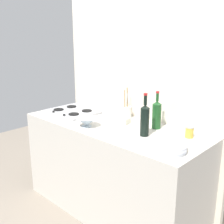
{
  "coord_description": "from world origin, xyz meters",
  "views": [
    {
      "loc": [
        1.69,
        -1.79,
        1.71
      ],
      "look_at": [
        0.0,
        0.0,
        1.02
      ],
      "focal_mm": 44.94,
      "sensor_mm": 36.0,
      "label": 1
    }
  ],
  "objects_px": {
    "mixing_bowl": "(87,122)",
    "butter_dish": "(122,120)",
    "stovetop_hob": "(73,112)",
    "wine_bottle_mid_left": "(157,114)",
    "wine_bottle_leftmost": "(145,119)",
    "utensil_crock": "(126,112)",
    "plate_stack": "(169,148)",
    "condiment_jar_front": "(189,132)"
  },
  "relations": [
    {
      "from": "butter_dish",
      "to": "stovetop_hob",
      "type": "bearing_deg",
      "value": -171.41
    },
    {
      "from": "wine_bottle_leftmost",
      "to": "wine_bottle_mid_left",
      "type": "relative_size",
      "value": 1.06
    },
    {
      "from": "condiment_jar_front",
      "to": "utensil_crock",
      "type": "bearing_deg",
      "value": 174.79
    },
    {
      "from": "utensil_crock",
      "to": "wine_bottle_leftmost",
      "type": "bearing_deg",
      "value": -32.72
    },
    {
      "from": "condiment_jar_front",
      "to": "mixing_bowl",
      "type": "bearing_deg",
      "value": -154.64
    },
    {
      "from": "stovetop_hob",
      "to": "butter_dish",
      "type": "relative_size",
      "value": 3.5
    },
    {
      "from": "plate_stack",
      "to": "butter_dish",
      "type": "distance_m",
      "value": 0.73
    },
    {
      "from": "utensil_crock",
      "to": "wine_bottle_mid_left",
      "type": "bearing_deg",
      "value": -8.36
    },
    {
      "from": "plate_stack",
      "to": "butter_dish",
      "type": "relative_size",
      "value": 1.75
    },
    {
      "from": "wine_bottle_leftmost",
      "to": "condiment_jar_front",
      "type": "bearing_deg",
      "value": 36.29
    },
    {
      "from": "plate_stack",
      "to": "utensil_crock",
      "type": "relative_size",
      "value": 0.84
    },
    {
      "from": "plate_stack",
      "to": "condiment_jar_front",
      "type": "relative_size",
      "value": 2.66
    },
    {
      "from": "stovetop_hob",
      "to": "wine_bottle_leftmost",
      "type": "xyz_separation_m",
      "value": [
        0.97,
        -0.03,
        0.13
      ]
    },
    {
      "from": "butter_dish",
      "to": "wine_bottle_leftmost",
      "type": "bearing_deg",
      "value": -19.27
    },
    {
      "from": "wine_bottle_mid_left",
      "to": "plate_stack",
      "type": "bearing_deg",
      "value": -44.75
    },
    {
      "from": "stovetop_hob",
      "to": "wine_bottle_mid_left",
      "type": "height_order",
      "value": "wine_bottle_mid_left"
    },
    {
      "from": "wine_bottle_mid_left",
      "to": "condiment_jar_front",
      "type": "height_order",
      "value": "wine_bottle_mid_left"
    },
    {
      "from": "plate_stack",
      "to": "wine_bottle_leftmost",
      "type": "height_order",
      "value": "wine_bottle_leftmost"
    },
    {
      "from": "wine_bottle_mid_left",
      "to": "mixing_bowl",
      "type": "xyz_separation_m",
      "value": [
        -0.48,
        -0.39,
        -0.08
      ]
    },
    {
      "from": "stovetop_hob",
      "to": "plate_stack",
      "type": "relative_size",
      "value": 2.0
    },
    {
      "from": "butter_dish",
      "to": "utensil_crock",
      "type": "distance_m",
      "value": 0.18
    },
    {
      "from": "wine_bottle_leftmost",
      "to": "utensil_crock",
      "type": "bearing_deg",
      "value": 147.28
    },
    {
      "from": "stovetop_hob",
      "to": "wine_bottle_mid_left",
      "type": "distance_m",
      "value": 0.96
    },
    {
      "from": "stovetop_hob",
      "to": "utensil_crock",
      "type": "relative_size",
      "value": 1.68
    },
    {
      "from": "mixing_bowl",
      "to": "stovetop_hob",
      "type": "bearing_deg",
      "value": 155.86
    },
    {
      "from": "stovetop_hob",
      "to": "wine_bottle_leftmost",
      "type": "distance_m",
      "value": 0.98
    },
    {
      "from": "wine_bottle_leftmost",
      "to": "mixing_bowl",
      "type": "distance_m",
      "value": 0.55
    },
    {
      "from": "wine_bottle_leftmost",
      "to": "utensil_crock",
      "type": "relative_size",
      "value": 1.17
    },
    {
      "from": "wine_bottle_leftmost",
      "to": "mixing_bowl",
      "type": "bearing_deg",
      "value": -161.82
    },
    {
      "from": "utensil_crock",
      "to": "butter_dish",
      "type": "bearing_deg",
      "value": -63.0
    },
    {
      "from": "mixing_bowl",
      "to": "wine_bottle_leftmost",
      "type": "bearing_deg",
      "value": 18.18
    },
    {
      "from": "mixing_bowl",
      "to": "utensil_crock",
      "type": "height_order",
      "value": "utensil_crock"
    },
    {
      "from": "plate_stack",
      "to": "butter_dish",
      "type": "xyz_separation_m",
      "value": [
        -0.68,
        0.26,
        0.0
      ]
    },
    {
      "from": "mixing_bowl",
      "to": "butter_dish",
      "type": "relative_size",
      "value": 1.36
    },
    {
      "from": "wine_bottle_leftmost",
      "to": "mixing_bowl",
      "type": "relative_size",
      "value": 1.8
    },
    {
      "from": "wine_bottle_mid_left",
      "to": "condiment_jar_front",
      "type": "bearing_deg",
      "value": -1.33
    },
    {
      "from": "wine_bottle_leftmost",
      "to": "butter_dish",
      "type": "bearing_deg",
      "value": 160.73
    },
    {
      "from": "wine_bottle_leftmost",
      "to": "stovetop_hob",
      "type": "bearing_deg",
      "value": 178.13
    },
    {
      "from": "stovetop_hob",
      "to": "condiment_jar_front",
      "type": "distance_m",
      "value": 1.28
    },
    {
      "from": "wine_bottle_mid_left",
      "to": "butter_dish",
      "type": "bearing_deg",
      "value": -163.24
    },
    {
      "from": "stovetop_hob",
      "to": "butter_dish",
      "type": "bearing_deg",
      "value": 8.59
    },
    {
      "from": "butter_dish",
      "to": "plate_stack",
      "type": "bearing_deg",
      "value": -20.91
    }
  ]
}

